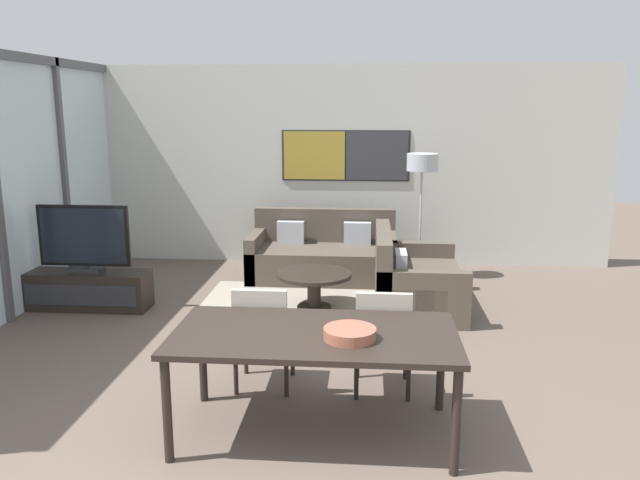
# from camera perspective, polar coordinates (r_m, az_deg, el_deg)

# --- Properties ---
(wall_back) EXTENTS (7.67, 0.09, 2.80)m
(wall_back) POSITION_cam_1_polar(r_m,az_deg,el_deg) (8.90, 1.60, 6.81)
(wall_back) COLOR silver
(wall_back) RESTS_ON ground_plane
(area_rug) EXTENTS (2.63, 2.01, 0.01)m
(area_rug) POSITION_cam_1_polar(r_m,az_deg,el_deg) (7.07, -0.54, -6.23)
(area_rug) COLOR gray
(area_rug) RESTS_ON ground_plane
(tv_console) EXTENTS (1.37, 0.41, 0.42)m
(tv_console) POSITION_cam_1_polar(r_m,az_deg,el_deg) (7.48, -20.43, -4.31)
(tv_console) COLOR black
(tv_console) RESTS_ON ground_plane
(television) EXTENTS (1.03, 0.20, 0.75)m
(television) POSITION_cam_1_polar(r_m,az_deg,el_deg) (7.35, -20.76, 0.06)
(television) COLOR #2D2D33
(television) RESTS_ON tv_console
(sofa_main) EXTENTS (1.91, 0.96, 0.87)m
(sofa_main) POSITION_cam_1_polar(r_m,az_deg,el_deg) (8.28, 0.29, -1.50)
(sofa_main) COLOR #51473D
(sofa_main) RESTS_ON ground_plane
(sofa_side) EXTENTS (0.96, 1.51, 0.87)m
(sofa_side) POSITION_cam_1_polar(r_m,az_deg,el_deg) (7.12, 8.26, -3.92)
(sofa_side) COLOR #51473D
(sofa_side) RESTS_ON ground_plane
(coffee_table) EXTENTS (0.84, 0.84, 0.42)m
(coffee_table) POSITION_cam_1_polar(r_m,az_deg,el_deg) (6.98, -0.54, -3.83)
(coffee_table) COLOR black
(coffee_table) RESTS_ON ground_plane
(dining_table) EXTENTS (1.92, 0.97, 0.75)m
(dining_table) POSITION_cam_1_polar(r_m,az_deg,el_deg) (4.26, -0.47, -9.21)
(dining_table) COLOR black
(dining_table) RESTS_ON ground_plane
(dining_chair_left) EXTENTS (0.46, 0.46, 0.87)m
(dining_chair_left) POSITION_cam_1_polar(r_m,az_deg,el_deg) (5.00, -5.24, -8.11)
(dining_chair_left) COLOR #B2A899
(dining_chair_left) RESTS_ON ground_plane
(dining_chair_centre) EXTENTS (0.46, 0.46, 0.87)m
(dining_chair_centre) POSITION_cam_1_polar(r_m,az_deg,el_deg) (4.93, 5.78, -8.42)
(dining_chair_centre) COLOR #B2A899
(dining_chair_centre) RESTS_ON ground_plane
(fruit_bowl) EXTENTS (0.35, 0.35, 0.07)m
(fruit_bowl) POSITION_cam_1_polar(r_m,az_deg,el_deg) (4.11, 2.75, -8.47)
(fruit_bowl) COLOR #995642
(fruit_bowl) RESTS_ON dining_table
(floor_lamp) EXTENTS (0.40, 0.40, 1.64)m
(floor_lamp) POSITION_cam_1_polar(r_m,az_deg,el_deg) (8.11, 9.32, 6.31)
(floor_lamp) COLOR #2D2D33
(floor_lamp) RESTS_ON ground_plane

